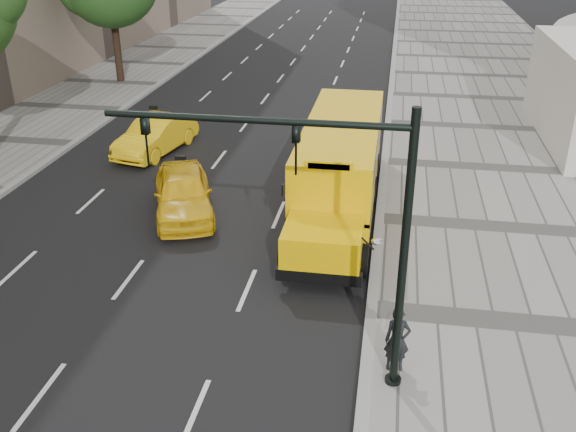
% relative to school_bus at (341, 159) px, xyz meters
% --- Properties ---
extents(ground, '(140.00, 140.00, 0.00)m').
position_rel_school_bus_xyz_m(ground, '(-4.50, -1.21, -1.76)').
color(ground, black).
rests_on(ground, ground).
extents(sidewalk_museum, '(12.00, 140.00, 0.15)m').
position_rel_school_bus_xyz_m(sidewalk_museum, '(7.50, -1.21, -1.69)').
color(sidewalk_museum, gray).
rests_on(sidewalk_museum, ground).
extents(curb_museum, '(0.30, 140.00, 0.15)m').
position_rel_school_bus_xyz_m(curb_museum, '(1.50, -1.21, -1.69)').
color(curb_museum, gray).
rests_on(curb_museum, ground).
extents(curb_far, '(0.30, 140.00, 0.15)m').
position_rel_school_bus_xyz_m(curb_far, '(-12.50, -1.21, -1.69)').
color(curb_far, gray).
rests_on(curb_far, ground).
extents(school_bus, '(2.96, 11.56, 3.19)m').
position_rel_school_bus_xyz_m(school_bus, '(0.00, 0.00, 0.00)').
color(school_bus, '#FBBF00').
rests_on(school_bus, ground).
extents(taxi_near, '(3.44, 5.12, 1.62)m').
position_rel_school_bus_xyz_m(taxi_near, '(-5.27, -1.70, -0.95)').
color(taxi_near, yellow).
rests_on(taxi_near, ground).
extents(taxi_far, '(2.59, 4.98, 1.56)m').
position_rel_school_bus_xyz_m(taxi_far, '(-8.42, 4.24, -0.98)').
color(taxi_far, yellow).
rests_on(taxi_far, ground).
extents(pedestrian, '(0.61, 0.43, 1.58)m').
position_rel_school_bus_xyz_m(pedestrian, '(2.14, -9.16, -0.83)').
color(pedestrian, black).
rests_on(pedestrian, sidewalk_museum).
extents(traffic_signal, '(6.18, 0.36, 6.40)m').
position_rel_school_bus_xyz_m(traffic_signal, '(0.69, -9.64, 2.33)').
color(traffic_signal, black).
rests_on(traffic_signal, ground).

